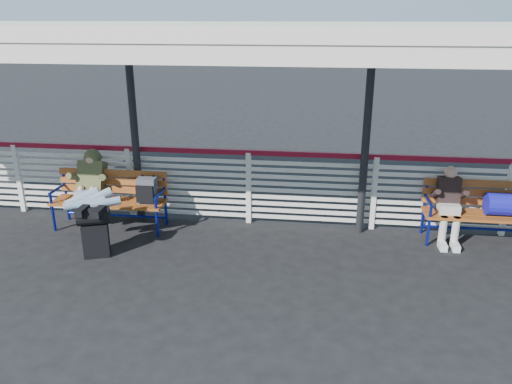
# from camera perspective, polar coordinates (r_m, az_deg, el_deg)

# --- Properties ---
(ground) EXTENTS (60.00, 60.00, 0.00)m
(ground) POSITION_cam_1_polar(r_m,az_deg,el_deg) (6.65, -3.19, -9.82)
(ground) COLOR black
(ground) RESTS_ON ground
(fence) EXTENTS (12.08, 0.08, 1.24)m
(fence) POSITION_cam_1_polar(r_m,az_deg,el_deg) (8.09, -0.85, 0.85)
(fence) COLOR silver
(fence) RESTS_ON ground
(canopy) EXTENTS (12.60, 3.60, 3.16)m
(canopy) POSITION_cam_1_polar(r_m,az_deg,el_deg) (6.65, -2.29, 17.68)
(canopy) COLOR silver
(canopy) RESTS_ON ground
(luggage_stack) EXTENTS (0.50, 0.38, 0.74)m
(luggage_stack) POSITION_cam_1_polar(r_m,az_deg,el_deg) (7.40, -17.94, -4.15)
(luggage_stack) COLOR black
(luggage_stack) RESTS_ON ground
(bench_left) EXTENTS (1.80, 0.56, 0.92)m
(bench_left) POSITION_cam_1_polar(r_m,az_deg,el_deg) (8.23, -15.37, -0.14)
(bench_left) COLOR #9E461E
(bench_left) RESTS_ON ground
(bench_right) EXTENTS (1.80, 0.56, 0.92)m
(bench_right) POSITION_cam_1_polar(r_m,az_deg,el_deg) (8.20, 25.68, -1.42)
(bench_right) COLOR #9E461E
(bench_right) RESTS_ON ground
(traveler_man) EXTENTS (0.93, 1.64, 0.77)m
(traveler_man) POSITION_cam_1_polar(r_m,az_deg,el_deg) (8.02, -18.36, -0.27)
(traveler_man) COLOR #8BA1BB
(traveler_man) RESTS_ON ground
(companion_person) EXTENTS (0.32, 0.66, 1.15)m
(companion_person) POSITION_cam_1_polar(r_m,az_deg,el_deg) (7.97, 21.18, -1.32)
(companion_person) COLOR #B8B6A7
(companion_person) RESTS_ON ground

